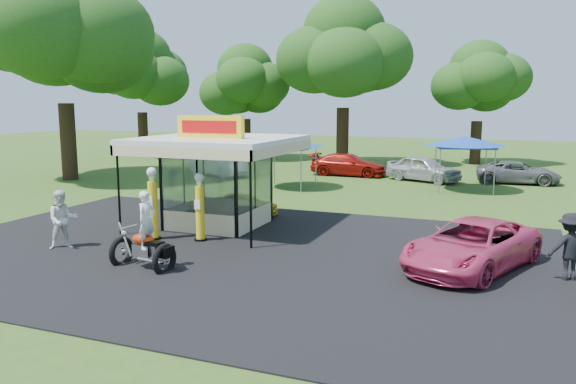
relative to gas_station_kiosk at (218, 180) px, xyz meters
name	(u,v)px	position (x,y,z in m)	size (l,w,h in m)	color
ground	(197,268)	(2.00, -4.99, -1.78)	(120.00, 120.00, 0.00)	#2D581B
asphalt_apron	(229,250)	(2.00, -2.99, -1.76)	(20.00, 14.00, 0.04)	black
gas_station_kiosk	(218,180)	(0.00, 0.00, 0.00)	(5.40, 5.40, 4.18)	white
gas_pump_left	(153,205)	(-1.05, -2.68, -0.58)	(0.47, 0.47, 2.51)	black
gas_pump_right	(200,209)	(0.53, -2.25, -0.66)	(0.44, 0.44, 2.34)	black
motorcycle	(145,238)	(0.71, -5.57, -0.88)	(2.02, 1.15, 2.32)	black
spare_tires	(191,219)	(-0.78, -0.73, -1.43)	(0.89, 0.62, 0.73)	black
kiosk_car	(244,204)	(0.00, 2.21, -1.30)	(1.13, 2.82, 0.96)	yellow
pink_sedan	(472,245)	(9.25, -2.23, -1.09)	(2.31, 5.00, 1.39)	#D13868
spectator_west	(63,220)	(-3.08, -4.69, -0.83)	(0.93, 0.72, 1.90)	white
spectator_east_a	(570,247)	(11.70, -2.34, -0.87)	(1.18, 0.68, 1.82)	black
bg_car_a	(218,165)	(-7.05, 12.84, -1.10)	(1.45, 4.16, 1.37)	white
bg_car_b	(348,165)	(0.60, 16.01, -1.08)	(1.96, 4.81, 1.40)	#9A120B
bg_car_c	(424,169)	(5.42, 15.19, -1.03)	(1.79, 4.44, 1.51)	#A8A9AC
bg_car_d	(518,172)	(10.60, 16.28, -1.14)	(2.12, 4.59, 1.28)	slate
tent_west	(287,143)	(-1.16, 9.86, 0.68)	(3.89, 3.89, 2.72)	gray
tent_east	(465,141)	(7.87, 12.37, 0.83)	(4.12, 4.12, 2.88)	gray
oak_far_a	(141,77)	(-19.29, 22.00, 4.88)	(8.84, 8.84, 10.48)	black
oak_far_b	(245,88)	(-9.99, 23.03, 3.98)	(7.56, 7.56, 9.02)	black
oak_far_c	(344,61)	(-1.41, 21.54, 5.78)	(10.11, 10.11, 11.91)	black
oak_far_d	(479,87)	(7.67, 26.01, 3.90)	(7.49, 7.49, 8.91)	black
oak_near	(62,35)	(-14.55, 8.07, 6.68)	(11.73, 11.73, 13.51)	black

